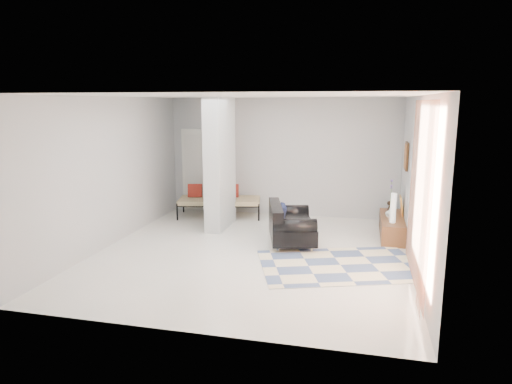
# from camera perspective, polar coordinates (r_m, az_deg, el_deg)

# --- Properties ---
(floor) EXTENTS (6.00, 6.00, 0.00)m
(floor) POSITION_cam_1_polar(r_m,az_deg,el_deg) (8.36, -0.51, -7.64)
(floor) COLOR silver
(floor) RESTS_ON ground
(ceiling) EXTENTS (6.00, 6.00, 0.00)m
(ceiling) POSITION_cam_1_polar(r_m,az_deg,el_deg) (7.91, -0.54, 11.93)
(ceiling) COLOR white
(ceiling) RESTS_ON wall_back
(wall_back) EXTENTS (6.00, 0.00, 6.00)m
(wall_back) POSITION_cam_1_polar(r_m,az_deg,el_deg) (10.93, 3.26, 4.35)
(wall_back) COLOR #B1B4B6
(wall_back) RESTS_ON ground
(wall_front) EXTENTS (6.00, 0.00, 6.00)m
(wall_front) POSITION_cam_1_polar(r_m,az_deg,el_deg) (5.22, -8.46, -3.33)
(wall_front) COLOR #B1B4B6
(wall_front) RESTS_ON ground
(wall_left) EXTENTS (0.00, 6.00, 6.00)m
(wall_left) POSITION_cam_1_polar(r_m,az_deg,el_deg) (9.07, -17.66, 2.44)
(wall_left) COLOR #B1B4B6
(wall_left) RESTS_ON ground
(wall_right) EXTENTS (0.00, 6.00, 6.00)m
(wall_right) POSITION_cam_1_polar(r_m,az_deg,el_deg) (7.84, 19.40, 1.02)
(wall_right) COLOR #B1B4B6
(wall_right) RESTS_ON ground
(partition_column) EXTENTS (0.35, 1.20, 2.80)m
(partition_column) POSITION_cam_1_polar(r_m,az_deg,el_deg) (9.84, -4.52, 3.58)
(partition_column) COLOR silver
(partition_column) RESTS_ON floor
(hallway_door) EXTENTS (0.85, 0.06, 2.04)m
(hallway_door) POSITION_cam_1_polar(r_m,az_deg,el_deg) (11.49, -7.17, 2.71)
(hallway_door) COLOR silver
(hallway_door) RESTS_ON floor
(curtain) EXTENTS (0.00, 2.55, 2.55)m
(curtain) POSITION_cam_1_polar(r_m,az_deg,el_deg) (6.69, 19.72, -0.21)
(curtain) COLOR #FF7843
(curtain) RESTS_ON wall_right
(wall_art) EXTENTS (0.04, 0.45, 0.55)m
(wall_art) POSITION_cam_1_polar(r_m,az_deg,el_deg) (9.47, 18.29, 4.28)
(wall_art) COLOR #38210F
(wall_art) RESTS_ON wall_right
(media_console) EXTENTS (0.45, 1.60, 0.80)m
(media_console) POSITION_cam_1_polar(r_m,az_deg,el_deg) (9.73, 16.60, -4.13)
(media_console) COLOR brown
(media_console) RESTS_ON floor
(loveseat) EXTENTS (1.15, 1.57, 0.76)m
(loveseat) POSITION_cam_1_polar(r_m,az_deg,el_deg) (8.89, 4.13, -4.07)
(loveseat) COLOR silver
(loveseat) RESTS_ON floor
(daybed) EXTENTS (2.05, 1.19, 0.77)m
(daybed) POSITION_cam_1_polar(r_m,az_deg,el_deg) (10.92, -4.69, -0.93)
(daybed) COLOR black
(daybed) RESTS_ON floor
(area_rug) EXTENTS (3.07, 2.52, 0.01)m
(area_rug) POSITION_cam_1_polar(r_m,az_deg,el_deg) (7.88, 10.50, -8.98)
(area_rug) COLOR beige
(area_rug) RESTS_ON floor
(cylinder_lamp) EXTENTS (0.11, 0.11, 0.58)m
(cylinder_lamp) POSITION_cam_1_polar(r_m,az_deg,el_deg) (9.19, 16.78, -1.93)
(cylinder_lamp) COLOR silver
(cylinder_lamp) RESTS_ON media_console
(bronze_figurine) EXTENTS (0.15, 0.15, 0.26)m
(bronze_figurine) POSITION_cam_1_polar(r_m,az_deg,el_deg) (9.98, 16.32, -1.83)
(bronze_figurine) COLOR black
(bronze_figurine) RESTS_ON media_console
(vase) EXTENTS (0.19, 0.19, 0.19)m
(vase) POSITION_cam_1_polar(r_m,az_deg,el_deg) (9.65, 16.40, -2.47)
(vase) COLOR silver
(vase) RESTS_ON media_console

